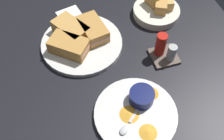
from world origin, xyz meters
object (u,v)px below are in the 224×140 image
plate_sandwich_main (82,43)px  sandwich_half_far (71,29)px  sandwich_half_near (93,29)px  bread_basket_rear (157,9)px  ramekin_dark_sauce (65,46)px  ramekin_light_gravy (142,96)px  spoon_by_dark_ramekin (80,44)px  spoon_by_gravy_ramekin (127,126)px  plate_chips_companion (136,114)px  condiment_caddy (164,50)px  sandwich_half_extra (69,46)px

plate_sandwich_main → sandwich_half_far: (-4.86, -2.62, 3.20)cm
sandwich_half_near → bread_basket_rear: bearing=99.1°
ramekin_dark_sauce → ramekin_light_gravy: 31.76cm
spoon_by_dark_ramekin → ramekin_light_gravy: 30.11cm
spoon_by_gravy_ramekin → bread_basket_rear: (-42.39, 27.14, 0.43)cm
plate_sandwich_main → ramekin_light_gravy: size_ratio=3.80×
plate_chips_companion → condiment_caddy: condiment_caddy is taller
sandwich_half_far → condiment_caddy: (18.50, 28.34, -0.59)cm
ramekin_dark_sauce → bread_basket_rear: (-9.14, 38.18, -1.50)cm
sandwich_half_extra → condiment_caddy: bearing=70.2°
bread_basket_rear → plate_chips_companion: bearing=-30.8°
plate_sandwich_main → spoon_by_dark_ramekin: 1.93cm
spoon_by_dark_ramekin → plate_sandwich_main: bearing=138.7°
plate_chips_companion → bread_basket_rear: bearing=149.2°
plate_sandwich_main → condiment_caddy: condiment_caddy is taller
sandwich_half_far → spoon_by_gravy_ramekin: 41.01cm
sandwich_half_far → sandwich_half_extra: bearing=-16.6°
sandwich_half_far → sandwich_half_extra: same height
condiment_caddy → spoon_by_gravy_ramekin: bearing=-43.8°
spoon_by_dark_ramekin → ramekin_dark_sauce: bearing=-78.8°
plate_sandwich_main → bread_basket_rear: bearing=102.3°
sandwich_half_far → plate_chips_companion: size_ratio=0.61×
plate_sandwich_main → condiment_caddy: (13.65, 25.71, 2.61)cm
sandwich_half_near → ramekin_dark_sauce: 12.02cm
plate_sandwich_main → bread_basket_rear: bread_basket_rear is taller
ramekin_light_gravy → spoon_by_gravy_ramekin: 10.13cm
plate_sandwich_main → ramekin_light_gravy: (28.30, 11.89, 2.83)cm
sandwich_half_near → spoon_by_gravy_ramekin: sandwich_half_near is taller
sandwich_half_extra → condiment_caddy: size_ratio=1.56×
plate_sandwich_main → sandwich_half_extra: bearing=-61.6°
condiment_caddy → plate_sandwich_main: bearing=-118.0°
ramekin_light_gravy → spoon_by_dark_ramekin: bearing=-154.6°
plate_sandwich_main → spoon_by_dark_ramekin: size_ratio=2.92×
sandwich_half_extra → spoon_by_gravy_ramekin: 34.26cm
sandwich_half_far → plate_chips_companion: (36.89, 11.40, -3.20)cm
sandwich_half_extra → bread_basket_rear: bread_basket_rear is taller
plate_sandwich_main → sandwich_half_near: 6.38cm
ramekin_dark_sauce → sandwich_half_far: bearing=153.3°
ramekin_dark_sauce → plate_chips_companion: ramekin_dark_sauce is taller
sandwich_half_near → spoon_by_gravy_ramekin: bearing=0.0°
condiment_caddy → sandwich_half_near: bearing=-128.0°
sandwich_half_extra → condiment_caddy: condiment_caddy is taller
plate_sandwich_main → sandwich_half_extra: 6.38cm
spoon_by_dark_ramekin → condiment_caddy: size_ratio=1.05×
plate_sandwich_main → sandwich_half_far: 6.38cm
plate_sandwich_main → plate_chips_companion: (32.03, 8.78, 0.00)cm
bread_basket_rear → condiment_caddy: size_ratio=1.91×
sandwich_half_near → condiment_caddy: bearing=52.0°
spoon_by_gravy_ramekin → bread_basket_rear: bearing=147.4°
sandwich_half_near → ramekin_dark_sauce: (4.80, -11.02, -0.10)cm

